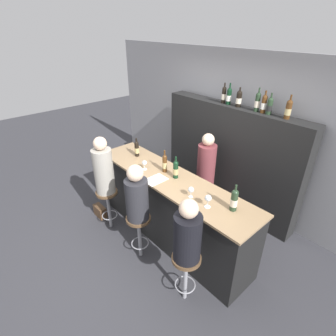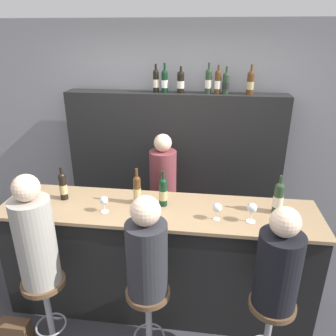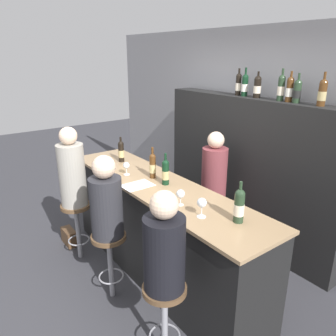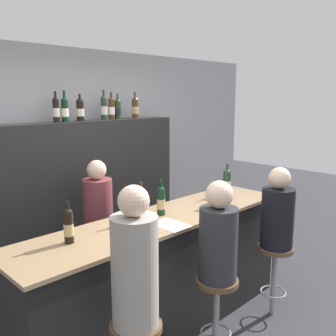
{
  "view_description": "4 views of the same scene",
  "coord_description": "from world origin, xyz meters",
  "px_view_note": "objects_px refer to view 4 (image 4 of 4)",
  "views": [
    {
      "loc": [
        2.29,
        -1.78,
        2.92
      ],
      "look_at": [
        -0.05,
        0.31,
        1.18
      ],
      "focal_mm": 28.0,
      "sensor_mm": 36.0,
      "label": 1
    },
    {
      "loc": [
        0.41,
        -2.12,
        2.44
      ],
      "look_at": [
        0.1,
        0.26,
        1.45
      ],
      "focal_mm": 35.0,
      "sensor_mm": 36.0,
      "label": 2
    },
    {
      "loc": [
        2.5,
        -1.42,
        2.29
      ],
      "look_at": [
        0.25,
        0.24,
        1.31
      ],
      "focal_mm": 35.0,
      "sensor_mm": 36.0,
      "label": 3
    },
    {
      "loc": [
        -2.13,
        -1.9,
        2.07
      ],
      "look_at": [
        0.01,
        0.25,
        1.49
      ],
      "focal_mm": 40.0,
      "sensor_mm": 36.0,
      "label": 4
    }
  ],
  "objects_px": {
    "wine_bottle_counter_1": "(141,205)",
    "wine_glass_2": "(228,191)",
    "wine_bottle_backbar_0": "(56,109)",
    "bartender": "(99,235)",
    "wine_bottle_counter_2": "(161,200)",
    "wine_glass_0": "(132,221)",
    "bar_stool_right": "(275,263)",
    "wine_bottle_backbar_6": "(135,107)",
    "wine_glass_1": "(210,197)",
    "wine_bottle_backbar_3": "(104,108)",
    "wine_bottle_counter_0": "(69,225)",
    "bar_stool_middle": "(217,298)",
    "wine_bottle_backbar_5": "(118,109)",
    "wine_bottle_counter_3": "(227,182)",
    "wine_bottle_backbar_4": "(111,108)",
    "guest_seated_middle": "(218,237)",
    "guest_seated_right": "(278,213)",
    "guest_seated_left": "(135,264)",
    "wine_bottle_backbar_2": "(80,109)",
    "wine_bottle_backbar_1": "(65,109)"
  },
  "relations": [
    {
      "from": "wine_bottle_counter_2",
      "to": "wine_bottle_backbar_6",
      "type": "bearing_deg",
      "value": 58.17
    },
    {
      "from": "guest_seated_left",
      "to": "bar_stool_right",
      "type": "relative_size",
      "value": 1.28
    },
    {
      "from": "guest_seated_left",
      "to": "wine_bottle_backbar_3",
      "type": "bearing_deg",
      "value": 58.53
    },
    {
      "from": "bar_stool_middle",
      "to": "wine_glass_1",
      "type": "bearing_deg",
      "value": 44.09
    },
    {
      "from": "guest_seated_middle",
      "to": "wine_bottle_backbar_3",
      "type": "bearing_deg",
      "value": 79.54
    },
    {
      "from": "bar_stool_middle",
      "to": "wine_glass_2",
      "type": "bearing_deg",
      "value": 31.89
    },
    {
      "from": "guest_seated_left",
      "to": "guest_seated_middle",
      "type": "bearing_deg",
      "value": 0.0
    },
    {
      "from": "guest_seated_left",
      "to": "guest_seated_middle",
      "type": "distance_m",
      "value": 0.82
    },
    {
      "from": "wine_bottle_backbar_3",
      "to": "bar_stool_right",
      "type": "distance_m",
      "value": 2.44
    },
    {
      "from": "wine_bottle_backbar_0",
      "to": "wine_bottle_backbar_3",
      "type": "relative_size",
      "value": 0.94
    },
    {
      "from": "wine_glass_0",
      "to": "wine_glass_2",
      "type": "relative_size",
      "value": 0.86
    },
    {
      "from": "wine_bottle_counter_0",
      "to": "wine_glass_0",
      "type": "relative_size",
      "value": 2.14
    },
    {
      "from": "wine_bottle_counter_1",
      "to": "wine_bottle_counter_3",
      "type": "distance_m",
      "value": 1.19
    },
    {
      "from": "bartender",
      "to": "wine_bottle_backbar_1",
      "type": "bearing_deg",
      "value": 95.3
    },
    {
      "from": "wine_bottle_backbar_1",
      "to": "bar_stool_right",
      "type": "height_order",
      "value": "wine_bottle_backbar_1"
    },
    {
      "from": "bar_stool_middle",
      "to": "wine_bottle_backbar_4",
      "type": "bearing_deg",
      "value": 76.56
    },
    {
      "from": "wine_bottle_backbar_5",
      "to": "wine_glass_0",
      "type": "distance_m",
      "value": 1.92
    },
    {
      "from": "wine_bottle_backbar_1",
      "to": "wine_bottle_backbar_5",
      "type": "xyz_separation_m",
      "value": [
        0.69,
        0.0,
        -0.01
      ]
    },
    {
      "from": "wine_bottle_counter_2",
      "to": "guest_seated_middle",
      "type": "bearing_deg",
      "value": -92.01
    },
    {
      "from": "wine_bottle_backbar_5",
      "to": "guest_seated_left",
      "type": "height_order",
      "value": "wine_bottle_backbar_5"
    },
    {
      "from": "wine_bottle_backbar_0",
      "to": "wine_bottle_backbar_5",
      "type": "xyz_separation_m",
      "value": [
        0.78,
        0.0,
        -0.01
      ]
    },
    {
      "from": "wine_bottle_backbar_6",
      "to": "wine_glass_1",
      "type": "relative_size",
      "value": 2.21
    },
    {
      "from": "wine_bottle_backbar_6",
      "to": "bar_stool_middle",
      "type": "distance_m",
      "value": 2.51
    },
    {
      "from": "wine_bottle_backbar_3",
      "to": "bar_stool_right",
      "type": "relative_size",
      "value": 0.48
    },
    {
      "from": "wine_bottle_backbar_0",
      "to": "guest_seated_right",
      "type": "relative_size",
      "value": 0.41
    },
    {
      "from": "wine_bottle_backbar_5",
      "to": "bar_stool_middle",
      "type": "height_order",
      "value": "wine_bottle_backbar_5"
    },
    {
      "from": "wine_bottle_counter_3",
      "to": "wine_bottle_backbar_4",
      "type": "height_order",
      "value": "wine_bottle_backbar_4"
    },
    {
      "from": "wine_bottle_counter_0",
      "to": "wine_bottle_backbar_5",
      "type": "bearing_deg",
      "value": 41.65
    },
    {
      "from": "guest_seated_left",
      "to": "bar_stool_right",
      "type": "distance_m",
      "value": 1.8
    },
    {
      "from": "wine_bottle_counter_1",
      "to": "wine_bottle_counter_2",
      "type": "height_order",
      "value": "wine_bottle_counter_1"
    },
    {
      "from": "wine_bottle_counter_0",
      "to": "wine_glass_1",
      "type": "height_order",
      "value": "wine_bottle_counter_0"
    },
    {
      "from": "wine_bottle_backbar_3",
      "to": "bartender",
      "type": "height_order",
      "value": "wine_bottle_backbar_3"
    },
    {
      "from": "wine_bottle_backbar_6",
      "to": "bar_stool_middle",
      "type": "bearing_deg",
      "value": -112.95
    },
    {
      "from": "wine_bottle_counter_0",
      "to": "guest_seated_right",
      "type": "distance_m",
      "value": 1.89
    },
    {
      "from": "wine_glass_1",
      "to": "guest_seated_right",
      "type": "bearing_deg",
      "value": -48.9
    },
    {
      "from": "wine_glass_1",
      "to": "guest_seated_middle",
      "type": "bearing_deg",
      "value": -135.91
    },
    {
      "from": "wine_bottle_counter_1",
      "to": "wine_glass_2",
      "type": "xyz_separation_m",
      "value": [
        0.96,
        -0.18,
        -0.02
      ]
    },
    {
      "from": "bar_stool_middle",
      "to": "bar_stool_right",
      "type": "relative_size",
      "value": 1.0
    },
    {
      "from": "wine_bottle_backbar_0",
      "to": "bartender",
      "type": "relative_size",
      "value": 0.21
    },
    {
      "from": "wine_glass_1",
      "to": "guest_seated_right",
      "type": "xyz_separation_m",
      "value": [
        0.41,
        -0.47,
        -0.13
      ]
    },
    {
      "from": "wine_bottle_counter_1",
      "to": "wine_bottle_counter_2",
      "type": "bearing_deg",
      "value": -0.0
    },
    {
      "from": "wine_bottle_backbar_5",
      "to": "guest_seated_middle",
      "type": "distance_m",
      "value": 2.18
    },
    {
      "from": "wine_bottle_backbar_0",
      "to": "bar_stool_right",
      "type": "distance_m",
      "value": 2.63
    },
    {
      "from": "wine_bottle_backbar_3",
      "to": "bartender",
      "type": "relative_size",
      "value": 0.23
    },
    {
      "from": "wine_bottle_backbar_6",
      "to": "bar_stool_middle",
      "type": "relative_size",
      "value": 0.46
    },
    {
      "from": "bar_stool_middle",
      "to": "bar_stool_right",
      "type": "height_order",
      "value": "same"
    },
    {
      "from": "wine_bottle_backbar_2",
      "to": "bar_stool_middle",
      "type": "height_order",
      "value": "wine_bottle_backbar_2"
    },
    {
      "from": "wine_glass_2",
      "to": "bar_stool_right",
      "type": "relative_size",
      "value": 0.24
    },
    {
      "from": "wine_bottle_backbar_2",
      "to": "guest_seated_left",
      "type": "xyz_separation_m",
      "value": [
        -0.86,
        -1.91,
        -0.85
      ]
    },
    {
      "from": "bar_stool_right",
      "to": "wine_bottle_counter_0",
      "type": "bearing_deg",
      "value": 160.01
    }
  ]
}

